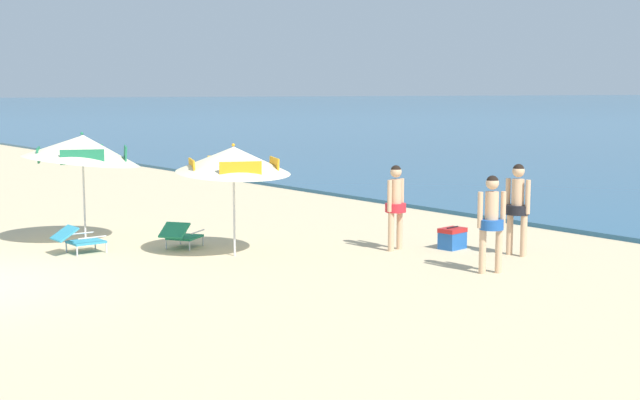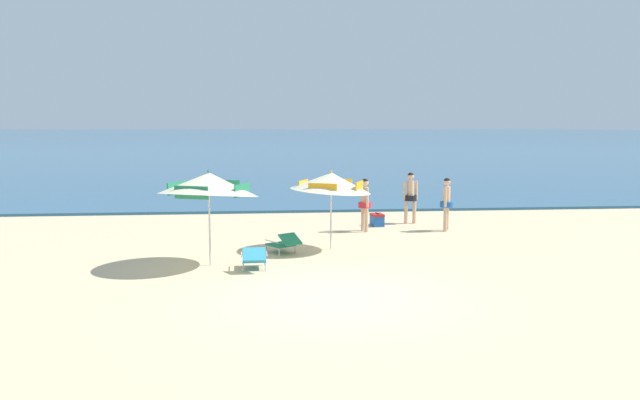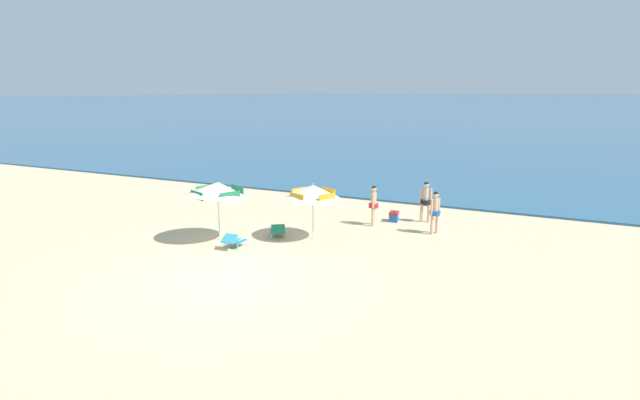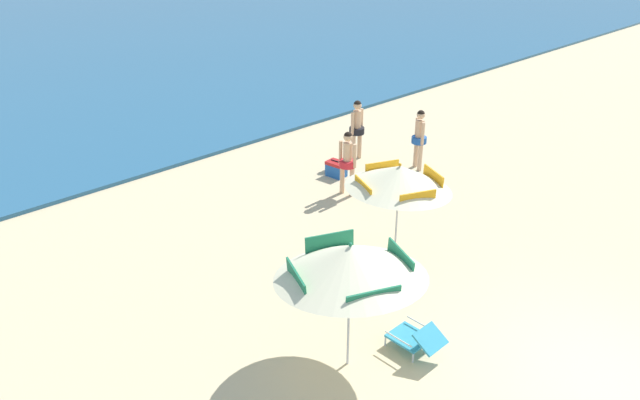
{
  "view_description": "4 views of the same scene",
  "coord_description": "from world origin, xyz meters",
  "px_view_note": "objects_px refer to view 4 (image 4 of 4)",
  "views": [
    {
      "loc": [
        13.51,
        -3.46,
        2.97
      ],
      "look_at": [
        1.68,
        5.61,
        1.08
      ],
      "focal_mm": 48.12,
      "sensor_mm": 36.0,
      "label": 1
    },
    {
      "loc": [
        -1.43,
        -11.22,
        3.15
      ],
      "look_at": [
        0.19,
        5.3,
        1.21
      ],
      "focal_mm": 35.16,
      "sensor_mm": 36.0,
      "label": 2
    },
    {
      "loc": [
        8.22,
        -11.05,
        5.29
      ],
      "look_at": [
        0.08,
        5.89,
        1.16
      ],
      "focal_mm": 28.09,
      "sensor_mm": 36.0,
      "label": 3
    },
    {
      "loc": [
        -8.09,
        -2.32,
        6.66
      ],
      "look_at": [
        -0.09,
        6.31,
        0.83
      ],
      "focal_mm": 35.23,
      "sensor_mm": 36.0,
      "label": 4
    }
  ],
  "objects_px": {
    "person_standing_near_shore": "(357,126)",
    "person_wading_in": "(419,135)",
    "beach_umbrella_striped_main": "(350,262)",
    "lounge_chair_beside_umbrella": "(368,276)",
    "cooler_box": "(336,169)",
    "lounge_chair_under_umbrella": "(416,338)",
    "person_standing_beside": "(347,159)",
    "beach_umbrella_striped_second": "(399,177)"
  },
  "relations": [
    {
      "from": "person_standing_near_shore",
      "to": "person_wading_in",
      "type": "height_order",
      "value": "person_standing_near_shore"
    },
    {
      "from": "beach_umbrella_striped_second",
      "to": "person_standing_near_shore",
      "type": "bearing_deg",
      "value": 52.94
    },
    {
      "from": "lounge_chair_beside_umbrella",
      "to": "cooler_box",
      "type": "distance_m",
      "value": 5.15
    },
    {
      "from": "beach_umbrella_striped_second",
      "to": "person_standing_near_shore",
      "type": "relative_size",
      "value": 1.33
    },
    {
      "from": "person_standing_beside",
      "to": "lounge_chair_under_umbrella",
      "type": "bearing_deg",
      "value": -124.22
    },
    {
      "from": "lounge_chair_beside_umbrella",
      "to": "person_wading_in",
      "type": "relative_size",
      "value": 0.64
    },
    {
      "from": "person_standing_near_shore",
      "to": "person_wading_in",
      "type": "bearing_deg",
      "value": -64.35
    },
    {
      "from": "beach_umbrella_striped_second",
      "to": "lounge_chair_beside_umbrella",
      "type": "relative_size",
      "value": 2.16
    },
    {
      "from": "lounge_chair_beside_umbrella",
      "to": "cooler_box",
      "type": "xyz_separation_m",
      "value": [
        3.14,
        4.08,
        -0.07
      ]
    },
    {
      "from": "lounge_chair_beside_umbrella",
      "to": "person_standing_near_shore",
      "type": "distance_m",
      "value": 6.29
    },
    {
      "from": "beach_umbrella_striped_second",
      "to": "lounge_chair_beside_umbrella",
      "type": "xyz_separation_m",
      "value": [
        -1.23,
        -0.42,
        -1.48
      ]
    },
    {
      "from": "person_standing_near_shore",
      "to": "person_wading_in",
      "type": "distance_m",
      "value": 1.71
    },
    {
      "from": "person_standing_near_shore",
      "to": "person_standing_beside",
      "type": "distance_m",
      "value": 2.23
    },
    {
      "from": "beach_umbrella_striped_main",
      "to": "person_wading_in",
      "type": "distance_m",
      "value": 8.02
    },
    {
      "from": "lounge_chair_under_umbrella",
      "to": "person_standing_beside",
      "type": "relative_size",
      "value": 0.57
    },
    {
      "from": "beach_umbrella_striped_second",
      "to": "lounge_chair_under_umbrella",
      "type": "height_order",
      "value": "beach_umbrella_striped_second"
    },
    {
      "from": "person_standing_near_shore",
      "to": "person_standing_beside",
      "type": "relative_size",
      "value": 1.04
    },
    {
      "from": "lounge_chair_beside_umbrella",
      "to": "person_wading_in",
      "type": "distance_m",
      "value": 5.91
    },
    {
      "from": "beach_umbrella_striped_second",
      "to": "lounge_chair_under_umbrella",
      "type": "bearing_deg",
      "value": -132.33
    },
    {
      "from": "person_standing_beside",
      "to": "person_wading_in",
      "type": "height_order",
      "value": "person_wading_in"
    },
    {
      "from": "beach_umbrella_striped_main",
      "to": "person_standing_beside",
      "type": "distance_m",
      "value": 6.18
    },
    {
      "from": "beach_umbrella_striped_main",
      "to": "person_standing_near_shore",
      "type": "xyz_separation_m",
      "value": [
        6.05,
        5.71,
        -0.9
      ]
    },
    {
      "from": "lounge_chair_under_umbrella",
      "to": "lounge_chair_beside_umbrella",
      "type": "bearing_deg",
      "value": 67.22
    },
    {
      "from": "lounge_chair_beside_umbrella",
      "to": "person_standing_beside",
      "type": "height_order",
      "value": "person_standing_beside"
    },
    {
      "from": "person_wading_in",
      "to": "cooler_box",
      "type": "xyz_separation_m",
      "value": [
        -1.92,
        1.11,
        -0.73
      ]
    },
    {
      "from": "lounge_chair_beside_umbrella",
      "to": "cooler_box",
      "type": "relative_size",
      "value": 1.91
    },
    {
      "from": "person_standing_near_shore",
      "to": "lounge_chair_under_umbrella",
      "type": "bearing_deg",
      "value": -128.97
    },
    {
      "from": "beach_umbrella_striped_main",
      "to": "person_wading_in",
      "type": "height_order",
      "value": "beach_umbrella_striped_main"
    },
    {
      "from": "beach_umbrella_striped_main",
      "to": "cooler_box",
      "type": "xyz_separation_m",
      "value": [
        4.87,
        5.27,
        -1.67
      ]
    },
    {
      "from": "beach_umbrella_striped_main",
      "to": "person_standing_beside",
      "type": "relative_size",
      "value": 1.88
    },
    {
      "from": "person_standing_near_shore",
      "to": "cooler_box",
      "type": "relative_size",
      "value": 3.11
    },
    {
      "from": "lounge_chair_under_umbrella",
      "to": "person_wading_in",
      "type": "relative_size",
      "value": 0.56
    },
    {
      "from": "beach_umbrella_striped_second",
      "to": "person_standing_beside",
      "type": "distance_m",
      "value": 3.13
    },
    {
      "from": "lounge_chair_under_umbrella",
      "to": "person_standing_beside",
      "type": "distance_m",
      "value": 5.91
    },
    {
      "from": "lounge_chair_under_umbrella",
      "to": "person_standing_near_shore",
      "type": "distance_m",
      "value": 8.06
    },
    {
      "from": "lounge_chair_beside_umbrella",
      "to": "person_wading_in",
      "type": "xyz_separation_m",
      "value": [
        5.06,
        2.97,
        0.67
      ]
    },
    {
      "from": "cooler_box",
      "to": "beach_umbrella_striped_main",
      "type": "bearing_deg",
      "value": -132.75
    },
    {
      "from": "lounge_chair_under_umbrella",
      "to": "person_standing_near_shore",
      "type": "relative_size",
      "value": 0.54
    },
    {
      "from": "lounge_chair_beside_umbrella",
      "to": "person_standing_near_shore",
      "type": "bearing_deg",
      "value": 46.23
    },
    {
      "from": "cooler_box",
      "to": "lounge_chair_beside_umbrella",
      "type": "bearing_deg",
      "value": -127.6
    },
    {
      "from": "beach_umbrella_striped_main",
      "to": "person_wading_in",
      "type": "relative_size",
      "value": 1.86
    },
    {
      "from": "beach_umbrella_striped_second",
      "to": "person_wading_in",
      "type": "bearing_deg",
      "value": 33.64
    }
  ]
}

